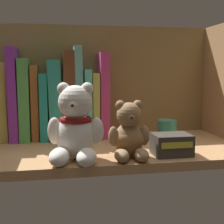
% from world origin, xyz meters
% --- Properties ---
extents(shelf_board, '(0.67, 0.31, 0.02)m').
position_xyz_m(shelf_board, '(0.00, 0.00, 0.01)').
color(shelf_board, tan).
rests_on(shelf_board, ground).
extents(shelf_back_panel, '(0.69, 0.01, 0.33)m').
position_xyz_m(shelf_back_panel, '(0.00, 0.16, 0.16)').
color(shelf_back_panel, olive).
rests_on(shelf_back_panel, ground).
extents(book_2, '(0.03, 0.10, 0.20)m').
position_xyz_m(book_2, '(-0.25, 0.12, 0.12)').
color(book_2, tan).
rests_on(book_2, shelf_board).
extents(book_3, '(0.03, 0.12, 0.24)m').
position_xyz_m(book_3, '(-0.22, 0.12, 0.14)').
color(book_3, purple).
rests_on(book_3, shelf_board).
extents(book_4, '(0.03, 0.13, 0.21)m').
position_xyz_m(book_4, '(-0.19, 0.12, 0.13)').
color(book_4, '#4C994A').
rests_on(book_4, shelf_board).
extents(book_5, '(0.02, 0.10, 0.20)m').
position_xyz_m(book_5, '(-0.16, 0.12, 0.12)').
color(book_5, '#AB5829').
rests_on(book_5, shelf_board).
extents(book_6, '(0.02, 0.12, 0.17)m').
position_xyz_m(book_6, '(-0.14, 0.12, 0.11)').
color(book_6, '#1C8477').
rests_on(book_6, shelf_board).
extents(book_7, '(0.04, 0.12, 0.21)m').
position_xyz_m(book_7, '(-0.11, 0.12, 0.12)').
color(book_7, teal).
rests_on(book_7, shelf_board).
extents(book_8, '(0.04, 0.11, 0.24)m').
position_xyz_m(book_8, '(-0.08, 0.12, 0.14)').
color(book_8, brown).
rests_on(book_8, shelf_board).
extents(book_9, '(0.03, 0.11, 0.25)m').
position_xyz_m(book_9, '(-0.05, 0.12, 0.14)').
color(book_9, '#5FAAA1').
rests_on(book_9, shelf_board).
extents(book_10, '(0.02, 0.14, 0.19)m').
position_xyz_m(book_10, '(-0.03, 0.12, 0.11)').
color(book_10, '#4FB3A7').
rests_on(book_10, shelf_board).
extents(book_11, '(0.02, 0.11, 0.18)m').
position_xyz_m(book_11, '(-0.01, 0.12, 0.11)').
color(book_11, gold).
rests_on(book_11, shelf_board).
extents(book_12, '(0.02, 0.10, 0.23)m').
position_xyz_m(book_12, '(0.02, 0.12, 0.14)').
color(book_12, '#B93574').
rests_on(book_12, shelf_board).
extents(teddy_bear_larger, '(0.12, 0.12, 0.16)m').
position_xyz_m(teddy_bear_larger, '(-0.07, -0.11, 0.09)').
color(teddy_bear_larger, white).
rests_on(teddy_bear_larger, shelf_board).
extents(teddy_bear_smaller, '(0.09, 0.09, 0.12)m').
position_xyz_m(teddy_bear_smaller, '(0.04, -0.11, 0.07)').
color(teddy_bear_smaller, '#93704C').
rests_on(teddy_bear_smaller, shelf_board).
extents(pillar_candle, '(0.05, 0.05, 0.06)m').
position_xyz_m(pillar_candle, '(0.17, 0.03, 0.05)').
color(pillar_candle, '#2D7A66').
rests_on(pillar_candle, shelf_board).
extents(small_product_box, '(0.08, 0.06, 0.05)m').
position_xyz_m(small_product_box, '(0.14, -0.10, 0.04)').
color(small_product_box, '#38332D').
rests_on(small_product_box, shelf_board).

